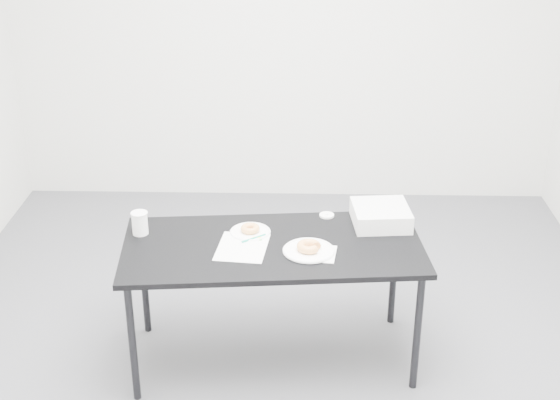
{
  "coord_description": "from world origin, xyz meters",
  "views": [
    {
      "loc": [
        0.11,
        -3.56,
        2.53
      ],
      "look_at": [
        0.01,
        0.02,
        0.86
      ],
      "focal_mm": 50.0,
      "sensor_mm": 36.0,
      "label": 1
    }
  ],
  "objects_px": {
    "pen": "(254,238)",
    "donut_near": "(309,246)",
    "plate_far": "(250,232)",
    "coffee_cup": "(140,223)",
    "scorecard": "(242,247)",
    "donut_far": "(250,229)",
    "table": "(273,253)",
    "bakery_box": "(381,215)",
    "plate_near": "(309,251)"
  },
  "relations": [
    {
      "from": "pen",
      "to": "plate_near",
      "type": "xyz_separation_m",
      "value": [
        0.28,
        -0.12,
        -0.0
      ]
    },
    {
      "from": "pen",
      "to": "coffee_cup",
      "type": "relative_size",
      "value": 1.17
    },
    {
      "from": "table",
      "to": "donut_near",
      "type": "distance_m",
      "value": 0.21
    },
    {
      "from": "scorecard",
      "to": "pen",
      "type": "distance_m",
      "value": 0.1
    },
    {
      "from": "plate_near",
      "to": "donut_far",
      "type": "bearing_deg",
      "value": 146.24
    },
    {
      "from": "table",
      "to": "pen",
      "type": "xyz_separation_m",
      "value": [
        -0.1,
        0.05,
        0.06
      ]
    },
    {
      "from": "scorecard",
      "to": "coffee_cup",
      "type": "relative_size",
      "value": 2.52
    },
    {
      "from": "plate_far",
      "to": "plate_near",
      "type": "bearing_deg",
      "value": -33.76
    },
    {
      "from": "plate_near",
      "to": "plate_far",
      "type": "bearing_deg",
      "value": 146.24
    },
    {
      "from": "table",
      "to": "scorecard",
      "type": "xyz_separation_m",
      "value": [
        -0.15,
        -0.03,
        0.05
      ]
    },
    {
      "from": "donut_near",
      "to": "plate_far",
      "type": "xyz_separation_m",
      "value": [
        -0.3,
        0.2,
        -0.03
      ]
    },
    {
      "from": "donut_near",
      "to": "plate_far",
      "type": "bearing_deg",
      "value": 146.24
    },
    {
      "from": "table",
      "to": "donut_near",
      "type": "xyz_separation_m",
      "value": [
        0.18,
        -0.07,
        0.08
      ]
    },
    {
      "from": "plate_far",
      "to": "scorecard",
      "type": "bearing_deg",
      "value": -100.29
    },
    {
      "from": "plate_far",
      "to": "donut_far",
      "type": "relative_size",
      "value": 2.13
    },
    {
      "from": "table",
      "to": "plate_far",
      "type": "relative_size",
      "value": 7.42
    },
    {
      "from": "scorecard",
      "to": "donut_far",
      "type": "xyz_separation_m",
      "value": [
        0.03,
        0.16,
        0.02
      ]
    },
    {
      "from": "donut_far",
      "to": "coffee_cup",
      "type": "bearing_deg",
      "value": -176.96
    },
    {
      "from": "scorecard",
      "to": "donut_near",
      "type": "distance_m",
      "value": 0.33
    },
    {
      "from": "plate_near",
      "to": "coffee_cup",
      "type": "distance_m",
      "value": 0.88
    },
    {
      "from": "pen",
      "to": "plate_near",
      "type": "bearing_deg",
      "value": -60.76
    },
    {
      "from": "plate_near",
      "to": "plate_far",
      "type": "xyz_separation_m",
      "value": [
        -0.3,
        0.2,
        -0.0
      ]
    },
    {
      "from": "table",
      "to": "donut_far",
      "type": "distance_m",
      "value": 0.19
    },
    {
      "from": "donut_far",
      "to": "plate_far",
      "type": "bearing_deg",
      "value": 0.0
    },
    {
      "from": "pen",
      "to": "donut_near",
      "type": "height_order",
      "value": "donut_near"
    },
    {
      "from": "plate_far",
      "to": "donut_far",
      "type": "distance_m",
      "value": 0.02
    },
    {
      "from": "plate_near",
      "to": "table",
      "type": "bearing_deg",
      "value": 158.06
    },
    {
      "from": "donut_near",
      "to": "bakery_box",
      "type": "distance_m",
      "value": 0.5
    },
    {
      "from": "scorecard",
      "to": "donut_near",
      "type": "relative_size",
      "value": 2.54
    },
    {
      "from": "pen",
      "to": "donut_near",
      "type": "xyz_separation_m",
      "value": [
        0.28,
        -0.12,
        0.02
      ]
    },
    {
      "from": "plate_near",
      "to": "bakery_box",
      "type": "height_order",
      "value": "bakery_box"
    },
    {
      "from": "table",
      "to": "pen",
      "type": "distance_m",
      "value": 0.13
    },
    {
      "from": "pen",
      "to": "donut_near",
      "type": "relative_size",
      "value": 1.18
    },
    {
      "from": "plate_far",
      "to": "coffee_cup",
      "type": "distance_m",
      "value": 0.57
    },
    {
      "from": "coffee_cup",
      "to": "pen",
      "type": "bearing_deg",
      "value": -4.75
    },
    {
      "from": "scorecard",
      "to": "pen",
      "type": "xyz_separation_m",
      "value": [
        0.05,
        0.09,
        0.01
      ]
    },
    {
      "from": "table",
      "to": "donut_near",
      "type": "relative_size",
      "value": 12.93
    },
    {
      "from": "scorecard",
      "to": "plate_near",
      "type": "bearing_deg",
      "value": -0.46
    },
    {
      "from": "pen",
      "to": "donut_far",
      "type": "bearing_deg",
      "value": 69.23
    },
    {
      "from": "pen",
      "to": "donut_near",
      "type": "bearing_deg",
      "value": -60.76
    },
    {
      "from": "donut_near",
      "to": "donut_far",
      "type": "bearing_deg",
      "value": 146.24
    },
    {
      "from": "plate_far",
      "to": "coffee_cup",
      "type": "xyz_separation_m",
      "value": [
        -0.56,
        -0.03,
        0.06
      ]
    },
    {
      "from": "pen",
      "to": "bakery_box",
      "type": "bearing_deg",
      "value": -20.17
    },
    {
      "from": "pen",
      "to": "donut_near",
      "type": "distance_m",
      "value": 0.31
    },
    {
      "from": "bakery_box",
      "to": "plate_near",
      "type": "bearing_deg",
      "value": -144.85
    },
    {
      "from": "bakery_box",
      "to": "donut_near",
      "type": "bearing_deg",
      "value": -144.85
    },
    {
      "from": "pen",
      "to": "plate_far",
      "type": "xyz_separation_m",
      "value": [
        -0.02,
        0.08,
        -0.0
      ]
    },
    {
      "from": "scorecard",
      "to": "plate_far",
      "type": "bearing_deg",
      "value": 85.75
    },
    {
      "from": "table",
      "to": "coffee_cup",
      "type": "bearing_deg",
      "value": 166.58
    },
    {
      "from": "table",
      "to": "scorecard",
      "type": "distance_m",
      "value": 0.16
    }
  ]
}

